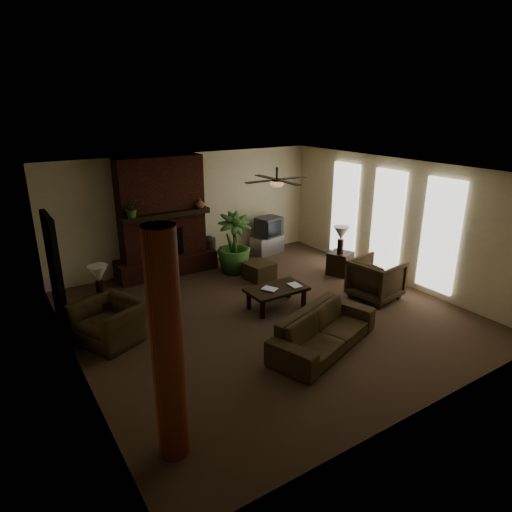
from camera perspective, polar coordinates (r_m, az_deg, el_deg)
room_shell at (r=8.26m, az=1.50°, el=1.20°), size 7.00×7.00×7.00m
fireplace at (r=10.74m, az=-11.83°, el=3.69°), size 2.40×0.70×2.80m
windows at (r=10.66m, az=16.46°, el=4.27°), size 0.08×3.65×2.35m
log_column at (r=5.04m, az=-11.33°, el=-11.62°), size 0.36×0.36×2.80m
doorway at (r=8.84m, az=-24.40°, el=-1.75°), size 0.10×1.00×2.10m
ceiling_fan at (r=8.45m, az=2.69°, el=9.49°), size 1.35×1.35×0.37m
sofa at (r=7.59m, az=8.74°, el=-8.67°), size 2.30×1.32×0.86m
armchair_left at (r=8.10m, az=-18.30°, el=-7.26°), size 1.09×1.29×0.95m
armchair_right at (r=9.65m, az=15.19°, el=-2.65°), size 0.98×1.03×0.94m
coffee_table at (r=8.93m, az=2.65°, el=-4.46°), size 1.20×0.70×0.43m
ottoman at (r=10.41m, az=0.44°, el=-1.92°), size 0.67×0.67×0.40m
tv_stand at (r=12.20m, az=1.43°, el=1.53°), size 0.91×0.62×0.50m
tv at (r=12.01m, az=1.69°, el=3.78°), size 0.75×0.66×0.52m
floor_vase at (r=11.32m, az=-6.04°, el=0.97°), size 0.34×0.34×0.77m
floor_plant at (r=10.78m, az=-2.82°, el=-0.01°), size 1.06×1.59×0.82m
side_table_left at (r=8.72m, az=-19.37°, el=-6.91°), size 0.58×0.58×0.55m
lamp_left at (r=8.43m, az=-19.56°, el=-2.46°), size 0.45×0.45×0.65m
side_table_right at (r=10.86m, az=10.73°, el=-0.94°), size 0.65×0.65×0.55m
lamp_right at (r=10.59m, az=10.87°, el=2.67°), size 0.37×0.37×0.65m
mantel_plant at (r=10.08m, az=-15.69°, el=5.70°), size 0.39×0.43×0.33m
mantel_vase at (r=10.68m, az=-7.19°, el=6.71°), size 0.28×0.28×0.22m
book_a at (r=8.68m, az=1.44°, el=-3.71°), size 0.20×0.12×0.29m
book_b at (r=8.92m, az=4.47°, el=-3.10°), size 0.21×0.04×0.29m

